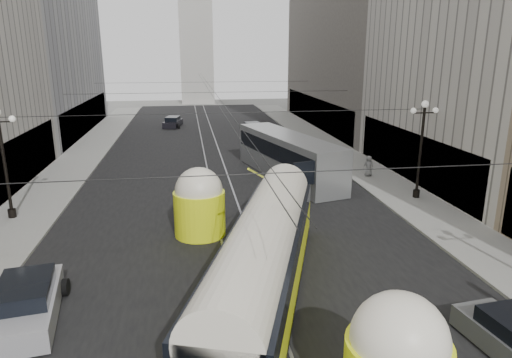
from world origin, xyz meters
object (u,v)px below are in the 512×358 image
object	(u,v)px
city_bus	(288,154)
sedan_silver	(27,303)
pedestrian_sidewalk_right	(368,166)
streetcar	(264,254)

from	to	relation	value
city_bus	sedan_silver	distance (m)	22.46
city_bus	pedestrian_sidewalk_right	world-z (taller)	city_bus
city_bus	pedestrian_sidewalk_right	xyz separation A→B (m)	(6.15, -1.08, -0.88)
streetcar	sedan_silver	xyz separation A→B (m)	(-8.80, -0.39, -1.13)
city_bus	sedan_silver	world-z (taller)	city_bus
streetcar	city_bus	distance (m)	18.08
sedan_silver	pedestrian_sidewalk_right	bearing A→B (deg)	40.21
city_bus	sedan_silver	size ratio (longest dim) A/B	2.63
streetcar	sedan_silver	world-z (taller)	streetcar
streetcar	pedestrian_sidewalk_right	bearing A→B (deg)	56.08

